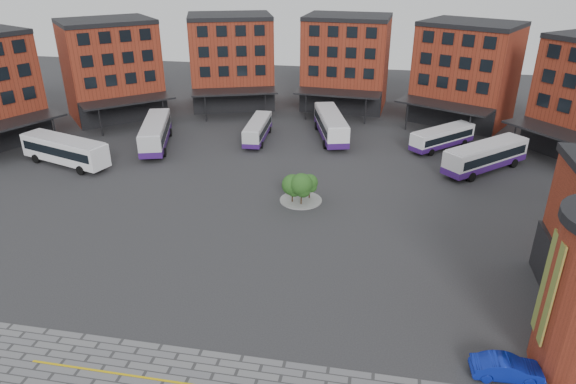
% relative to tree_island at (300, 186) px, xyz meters
% --- Properties ---
extents(ground, '(160.00, 160.00, 0.00)m').
position_rel_tree_island_xyz_m(ground, '(-1.99, -11.45, -1.89)').
color(ground, '#28282B').
rests_on(ground, ground).
extents(main_building, '(94.14, 42.48, 14.60)m').
position_rel_tree_island_xyz_m(main_building, '(-6.76, 26.80, 5.34)').
color(main_building, maroon).
rests_on(main_building, ground).
extents(tree_island, '(4.40, 4.40, 3.46)m').
position_rel_tree_island_xyz_m(tree_island, '(0.00, 0.00, 0.00)').
color(tree_island, gray).
rests_on(tree_island, ground).
extents(bus_a, '(12.39, 6.33, 3.43)m').
position_rel_tree_island_xyz_m(bus_a, '(-29.56, 5.05, 0.14)').
color(bus_a, white).
rests_on(bus_a, ground).
extents(bus_b, '(6.40, 12.71, 3.50)m').
position_rel_tree_island_xyz_m(bus_b, '(-21.53, 13.24, 0.01)').
color(bus_b, silver).
rests_on(bus_b, ground).
extents(bus_c, '(2.85, 10.00, 2.79)m').
position_rel_tree_island_xyz_m(bus_c, '(-8.88, 18.18, -0.38)').
color(bus_c, silver).
rests_on(bus_c, ground).
extents(bus_d, '(6.16, 12.82, 3.53)m').
position_rel_tree_island_xyz_m(bus_d, '(0.83, 20.79, 0.02)').
color(bus_d, white).
rests_on(bus_d, ground).
extents(bus_e, '(8.73, 8.67, 2.82)m').
position_rel_tree_island_xyz_m(bus_e, '(15.68, 19.44, -0.36)').
color(bus_e, white).
rests_on(bus_e, ground).
extents(bus_f, '(10.60, 10.26, 3.38)m').
position_rel_tree_island_xyz_m(bus_f, '(20.00, 12.55, -0.06)').
color(bus_f, silver).
rests_on(bus_f, ground).
extents(blue_car, '(4.35, 1.79, 1.40)m').
position_rel_tree_island_xyz_m(blue_car, '(16.29, -21.26, -1.19)').
color(blue_car, '#0B1D96').
rests_on(blue_car, ground).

